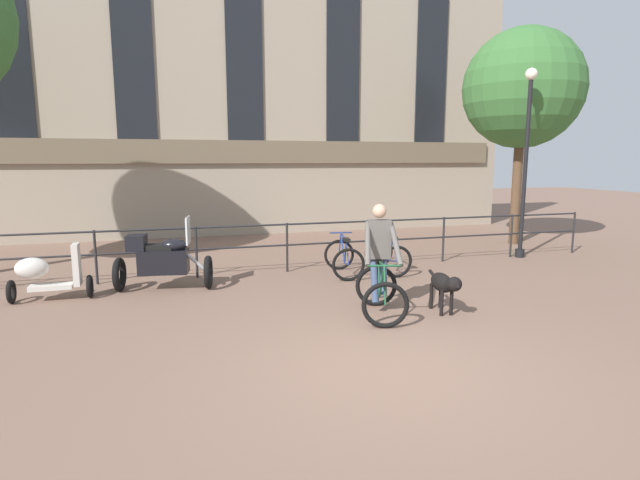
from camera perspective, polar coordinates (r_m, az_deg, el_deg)
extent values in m
plane|color=#7A5B4C|center=(6.00, 7.91, -14.25)|extent=(60.00, 60.00, 0.00)
cylinder|color=#232326|center=(10.45, -24.25, -1.83)|extent=(0.05, 0.05, 1.05)
cylinder|color=#232326|center=(10.37, -13.94, -1.36)|extent=(0.05, 0.05, 1.05)
cylinder|color=#232326|center=(10.62, -3.78, -0.86)|extent=(0.05, 0.05, 1.05)
cylinder|color=#232326|center=(11.18, 5.62, -0.37)|extent=(0.05, 0.05, 1.05)
cylinder|color=#232326|center=(12.01, 13.92, 0.07)|extent=(0.05, 0.05, 1.05)
cylinder|color=#232326|center=(13.07, 21.01, 0.45)|extent=(0.05, 0.05, 1.05)
cylinder|color=#232326|center=(14.29, 26.98, 0.76)|extent=(0.05, 0.05, 1.05)
cylinder|color=#232326|center=(10.54, -3.81, 1.79)|extent=(15.00, 0.04, 0.04)
cylinder|color=#232326|center=(10.61, -3.79, -0.58)|extent=(15.00, 0.04, 0.04)
cube|color=gray|center=(16.31, -8.76, 17.04)|extent=(18.00, 0.60, 9.25)
cube|color=brown|center=(15.80, -8.39, 9.94)|extent=(17.10, 0.12, 0.70)
cube|color=black|center=(16.37, -32.13, 17.38)|extent=(1.10, 0.06, 5.18)
cube|color=black|center=(15.91, -20.54, 18.46)|extent=(1.10, 0.06, 5.18)
cube|color=black|center=(16.06, -8.63, 18.83)|extent=(1.10, 0.06, 5.18)
cube|color=black|center=(16.81, 2.65, 18.49)|extent=(1.10, 0.06, 5.18)
cube|color=black|center=(18.09, 12.57, 17.63)|extent=(1.10, 0.06, 5.18)
torus|color=black|center=(7.18, 7.48, -7.39)|extent=(0.67, 0.26, 0.68)
torus|color=black|center=(8.23, 6.44, -5.20)|extent=(0.67, 0.26, 0.68)
cylinder|color=#194C2D|center=(7.52, 7.08, -4.72)|extent=(0.17, 0.48, 0.60)
cylinder|color=#194C2D|center=(7.85, 6.76, -4.38)|extent=(0.10, 0.23, 0.52)
cylinder|color=#194C2D|center=(7.56, 7.02, -2.67)|extent=(0.22, 0.65, 0.10)
cylinder|color=#194C2D|center=(8.02, 6.62, -5.77)|extent=(0.15, 0.43, 0.08)
cylinder|color=#194C2D|center=(8.05, 6.57, -3.84)|extent=(0.10, 0.26, 0.47)
cylinder|color=#194C2D|center=(7.20, 7.42, -5.16)|extent=(0.09, 0.22, 0.54)
cylinder|color=#194C2D|center=(7.23, 7.36, -2.94)|extent=(0.47, 0.17, 0.03)
cube|color=black|center=(7.88, 6.71, -2.27)|extent=(0.18, 0.26, 0.05)
cube|color=#56514C|center=(7.83, 6.75, 0.10)|extent=(0.41, 0.31, 0.60)
sphere|color=tan|center=(7.77, 6.82, 3.30)|extent=(0.22, 0.22, 0.22)
cylinder|color=#56514C|center=(7.48, 5.47, -0.41)|extent=(0.34, 0.69, 0.60)
cylinder|color=#56514C|center=(7.54, 8.65, -0.40)|extent=(0.22, 0.72, 0.60)
cylinder|color=#384766|center=(7.85, 6.25, -4.57)|extent=(0.16, 0.32, 0.69)
cylinder|color=#384766|center=(7.85, 7.27, -4.14)|extent=(0.22, 0.32, 0.58)
ellipsoid|color=black|center=(8.06, 13.74, -4.73)|extent=(0.30, 0.63, 0.29)
cylinder|color=black|center=(7.84, 14.50, -4.99)|extent=(0.17, 0.17, 0.17)
sphere|color=black|center=(7.66, 15.12, -4.89)|extent=(0.22, 0.22, 0.22)
cone|color=black|center=(7.58, 15.45, -5.17)|extent=(0.13, 0.14, 0.12)
cylinder|color=black|center=(8.36, 12.70, -3.77)|extent=(0.07, 0.20, 0.11)
cylinder|color=black|center=(7.92, 13.74, -6.97)|extent=(0.06, 0.06, 0.42)
cylinder|color=black|center=(7.99, 14.79, -6.88)|extent=(0.06, 0.06, 0.42)
cylinder|color=black|center=(8.26, 12.59, -6.25)|extent=(0.06, 0.06, 0.42)
cylinder|color=black|center=(8.33, 13.61, -6.17)|extent=(0.06, 0.06, 0.42)
torus|color=black|center=(9.50, -12.65, -3.60)|extent=(0.23, 0.63, 0.62)
torus|color=black|center=(9.79, -21.95, -3.67)|extent=(0.23, 0.63, 0.62)
cube|color=black|center=(9.57, -17.43, -2.36)|extent=(0.93, 0.54, 0.44)
ellipsoid|color=black|center=(9.48, -16.35, -0.57)|extent=(0.53, 0.40, 0.24)
cube|color=black|center=(9.54, -18.16, -0.78)|extent=(0.60, 0.39, 0.10)
cylinder|color=#B2B2B7|center=(9.48, -13.89, -2.52)|extent=(0.45, 0.14, 0.41)
cube|color=silver|center=(9.40, -14.85, 1.08)|extent=(0.11, 0.44, 0.50)
cube|color=black|center=(9.60, -20.23, -0.29)|extent=(0.38, 0.41, 0.28)
torus|color=black|center=(10.83, 2.20, -1.69)|extent=(0.66, 0.16, 0.66)
torus|color=black|center=(9.82, 3.28, -2.84)|extent=(0.66, 0.16, 0.66)
cylinder|color=navy|center=(10.40, 2.61, -0.86)|extent=(0.10, 0.47, 0.58)
cylinder|color=navy|center=(10.10, 2.93, -1.36)|extent=(0.07, 0.22, 0.51)
cylinder|color=navy|center=(10.26, 2.71, 0.41)|extent=(0.13, 0.63, 0.10)
cylinder|color=navy|center=(10.03, 3.05, -2.73)|extent=(0.09, 0.42, 0.07)
cylinder|color=navy|center=(9.89, 3.16, -1.44)|extent=(0.06, 0.25, 0.46)
cylinder|color=navy|center=(10.70, 2.30, -0.44)|extent=(0.06, 0.21, 0.52)
cylinder|color=navy|center=(10.56, 2.40, 0.84)|extent=(0.48, 0.10, 0.03)
cube|color=black|center=(9.96, 3.05, 0.06)|extent=(0.16, 0.26, 0.05)
torus|color=black|center=(11.17, 6.73, -1.41)|extent=(0.66, 0.10, 0.66)
torus|color=black|center=(10.21, 8.76, -2.47)|extent=(0.66, 0.10, 0.66)
cylinder|color=navy|center=(10.76, 7.50, -0.59)|extent=(0.06, 0.47, 0.58)
cylinder|color=navy|center=(10.47, 8.11, -1.06)|extent=(0.04, 0.22, 0.51)
cylinder|color=navy|center=(10.63, 7.71, 0.64)|extent=(0.07, 0.63, 0.10)
cylinder|color=navy|center=(10.41, 8.32, -2.37)|extent=(0.05, 0.42, 0.07)
cylinder|color=navy|center=(10.28, 8.55, -1.12)|extent=(0.04, 0.25, 0.46)
cylinder|color=navy|center=(11.04, 6.92, -0.19)|extent=(0.04, 0.21, 0.52)
cylinder|color=navy|center=(10.91, 7.12, 1.05)|extent=(0.48, 0.06, 0.03)
cube|color=black|center=(10.34, 8.34, 0.31)|extent=(0.13, 0.25, 0.05)
torus|color=black|center=(9.56, -24.81, -4.83)|extent=(0.09, 0.40, 0.40)
torus|color=black|center=(9.79, -31.81, -5.06)|extent=(0.09, 0.40, 0.40)
cube|color=beige|center=(9.65, -28.37, -4.72)|extent=(0.68, 0.29, 0.08)
cube|color=beige|center=(9.51, -26.05, -2.53)|extent=(0.11, 0.32, 0.72)
ellipsoid|color=beige|center=(9.64, -30.07, -2.81)|extent=(0.52, 0.31, 0.36)
cylinder|color=black|center=(13.19, 21.85, -1.40)|extent=(0.22, 0.22, 0.20)
cylinder|color=black|center=(12.99, 22.39, 7.34)|extent=(0.10, 0.10, 4.22)
sphere|color=silver|center=(13.13, 23.01, 17.06)|extent=(0.28, 0.28, 0.28)
cylinder|color=brown|center=(15.06, 21.56, 5.99)|extent=(0.26, 0.26, 3.39)
sphere|color=#386B33|center=(15.16, 22.16, 15.74)|extent=(3.20, 3.20, 3.20)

